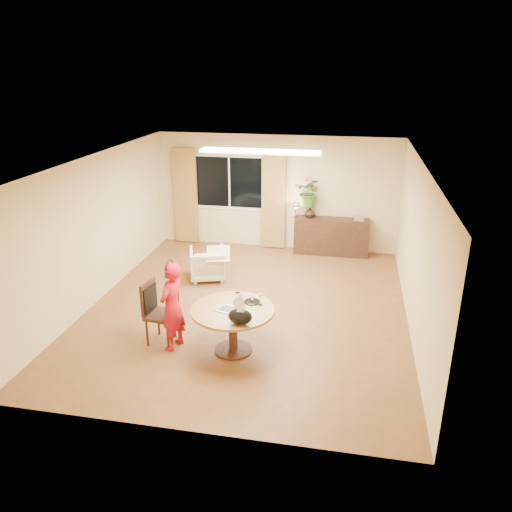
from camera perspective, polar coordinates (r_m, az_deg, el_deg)
The scene contains 24 objects.
floor at distance 8.91m, azimuth -0.97°, elevation -5.93°, with size 6.50×6.50×0.00m, color brown.
ceiling at distance 8.07m, azimuth -1.08°, elevation 10.74°, with size 6.50×6.50×0.00m, color white.
wall_back at distance 11.47m, azimuth 2.37°, elevation 7.23°, with size 5.50×5.50×0.00m, color #D1BD88.
wall_left at distance 9.34m, azimuth -17.79°, elevation 2.95°, with size 6.50×6.50×0.00m, color #D1BD88.
wall_right at distance 8.31m, azimuth 17.88°, elevation 0.70°, with size 6.50×6.50×0.00m, color #D1BD88.
window at distance 11.62m, azimuth -3.06°, elevation 8.41°, with size 1.70×0.03×1.30m.
curtain_left at distance 11.92m, azimuth -8.06°, elevation 6.81°, with size 0.55×0.08×2.25m, color olive.
curtain_right at distance 11.42m, azimuth 2.03°, elevation 6.38°, with size 0.55×0.08×2.25m, color olive.
ceiling_panel at distance 9.23m, azimuth 0.50°, elevation 11.85°, with size 2.20×0.35×0.05m, color white.
dining_table at distance 7.41m, azimuth -2.67°, elevation -7.09°, with size 1.24×1.24×0.70m.
dining_chair at distance 7.78m, azimuth -10.71°, elevation -6.47°, with size 0.48×0.44×1.00m, color black, non-canonical shape.
child at distance 7.54m, azimuth -9.57°, elevation -5.72°, with size 0.33×0.50×1.38m, color #B7120E.
laptop at distance 7.25m, azimuth -3.10°, elevation -5.33°, with size 0.37×0.25×0.25m, color #B7B7BC, non-canonical shape.
tumbler at distance 7.61m, azimuth -2.13°, elevation -4.56°, with size 0.07×0.07×0.11m, color white, non-canonical shape.
wine_glass at distance 7.40m, azimuth 0.54°, elevation -4.97°, with size 0.07×0.07×0.19m, color white, non-canonical shape.
pot_lid at distance 7.52m, azimuth -0.46°, elevation -5.18°, with size 0.24×0.24×0.04m, color white, non-canonical shape.
handbag at distance 6.88m, azimuth -1.83°, elevation -6.94°, with size 0.34×0.20×0.23m, color black, non-canonical shape.
armchair at distance 10.02m, azimuth -5.56°, elevation -0.88°, with size 0.68×0.70×0.63m, color beige.
throw at distance 9.77m, azimuth -4.34°, elevation 0.68°, with size 0.45×0.55×0.03m, color beige, non-canonical shape.
sideboard at distance 11.37m, azimuth 8.60°, elevation 2.23°, with size 1.66×0.41×0.83m, color black.
vase at distance 11.24m, azimuth 6.16°, elevation 5.00°, with size 0.24×0.24×0.25m, color black.
bouquet at distance 11.13m, azimuth 6.10°, elevation 7.26°, with size 0.59×0.51×0.66m, color #306425.
book_stack at distance 11.23m, azimuth 11.72°, elevation 4.24°, with size 0.22×0.16×0.09m, color #845F43, non-canonical shape.
desk_lamp at distance 11.21m, azimuth 4.57°, elevation 5.21°, with size 0.13×0.13×0.32m, color black, non-canonical shape.
Camera 1 is at (1.66, -7.76, 4.06)m, focal length 35.00 mm.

